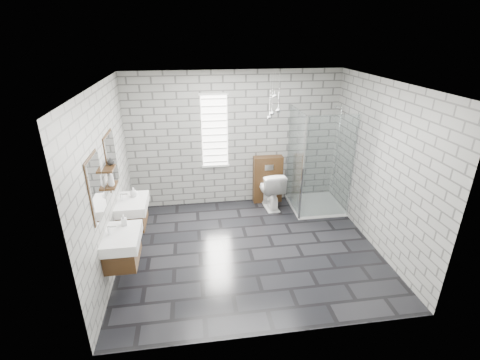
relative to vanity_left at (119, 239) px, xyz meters
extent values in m
cube|color=black|center=(1.91, 0.61, -0.77)|extent=(4.20, 3.60, 0.02)
cube|color=white|center=(1.91, 0.61, 1.95)|extent=(4.20, 3.60, 0.02)
cube|color=gray|center=(1.91, 2.42, 0.59)|extent=(4.20, 0.02, 2.70)
cube|color=gray|center=(1.91, -1.20, 0.59)|extent=(4.20, 0.02, 2.70)
cube|color=gray|center=(-0.20, 0.61, 0.59)|extent=(0.02, 3.60, 2.70)
cube|color=gray|center=(4.02, 0.61, 0.59)|extent=(0.02, 3.60, 2.70)
cube|color=#472D15|center=(0.02, 0.00, -0.21)|extent=(0.42, 0.62, 0.30)
cube|color=silver|center=(0.22, 0.00, -0.18)|extent=(0.02, 0.35, 0.01)
cube|color=white|center=(0.04, 0.00, 0.02)|extent=(0.47, 0.70, 0.15)
cylinder|color=silver|center=(-0.11, 0.00, 0.15)|extent=(0.04, 0.04, 0.12)
cylinder|color=silver|center=(-0.06, 0.00, 0.20)|extent=(0.10, 0.02, 0.02)
cube|color=white|center=(-0.17, 0.00, 0.79)|extent=(0.03, 0.55, 0.80)
cube|color=#472D15|center=(-0.19, 0.00, 0.79)|extent=(0.01, 0.59, 0.84)
cube|color=#472D15|center=(0.02, 1.01, -0.21)|extent=(0.42, 0.62, 0.30)
cube|color=silver|center=(0.22, 1.01, -0.18)|extent=(0.02, 0.35, 0.01)
cube|color=white|center=(0.04, 1.01, 0.02)|extent=(0.47, 0.70, 0.15)
cylinder|color=silver|center=(-0.11, 1.01, 0.15)|extent=(0.04, 0.04, 0.12)
cylinder|color=silver|center=(-0.06, 1.01, 0.20)|extent=(0.10, 0.02, 0.02)
cube|color=white|center=(-0.17, 1.01, 0.79)|extent=(0.03, 0.55, 0.80)
cube|color=#472D15|center=(-0.19, 1.01, 0.79)|extent=(0.01, 0.59, 0.84)
cube|color=#472D15|center=(-0.12, 0.56, 0.56)|extent=(0.14, 0.30, 0.03)
cube|color=#472D15|center=(-0.12, 0.56, 0.82)|extent=(0.14, 0.30, 0.03)
cube|color=white|center=(1.51, 2.39, 0.79)|extent=(0.50, 0.02, 1.40)
cube|color=silver|center=(1.51, 2.38, 1.51)|extent=(0.56, 0.04, 0.04)
cube|color=silver|center=(1.51, 2.38, 0.07)|extent=(0.56, 0.04, 0.04)
cube|color=silver|center=(1.51, 2.37, 0.16)|extent=(0.48, 0.01, 0.02)
cube|color=silver|center=(1.51, 2.37, 0.30)|extent=(0.48, 0.01, 0.02)
cube|color=silver|center=(1.51, 2.37, 0.44)|extent=(0.48, 0.01, 0.02)
cube|color=silver|center=(1.51, 2.37, 0.58)|extent=(0.48, 0.01, 0.02)
cube|color=silver|center=(1.51, 2.37, 0.72)|extent=(0.48, 0.01, 0.02)
cube|color=silver|center=(1.51, 2.37, 0.86)|extent=(0.48, 0.01, 0.02)
cube|color=silver|center=(1.51, 2.37, 1.00)|extent=(0.48, 0.01, 0.02)
cube|color=silver|center=(1.51, 2.37, 1.14)|extent=(0.48, 0.01, 0.02)
cube|color=silver|center=(1.51, 2.37, 1.28)|extent=(0.48, 0.01, 0.03)
cube|color=silver|center=(1.51, 2.37, 1.42)|extent=(0.48, 0.01, 0.03)
cube|color=#472D15|center=(2.58, 2.31, -0.26)|extent=(0.60, 0.20, 1.00)
cube|color=silver|center=(2.58, 2.20, 0.04)|extent=(0.18, 0.01, 0.12)
cube|color=white|center=(3.51, 1.91, -0.73)|extent=(1.00, 1.00, 0.06)
cube|color=silver|center=(3.51, 1.42, 0.27)|extent=(1.00, 0.01, 2.00)
cube|color=silver|center=(3.02, 1.91, 0.27)|extent=(0.01, 1.00, 2.00)
cube|color=silver|center=(3.02, 1.42, 0.27)|extent=(0.03, 0.03, 2.00)
cube|color=silver|center=(3.99, 1.42, 0.27)|extent=(0.03, 0.03, 2.00)
cylinder|color=silver|center=(3.95, 2.11, 0.34)|extent=(0.02, 0.02, 1.80)
cylinder|color=silver|center=(3.87, 2.11, 1.26)|extent=(0.14, 0.14, 0.02)
sphere|color=silver|center=(2.52, 1.90, 1.22)|extent=(0.09, 0.09, 0.09)
cylinder|color=silver|center=(2.52, 1.90, 1.61)|extent=(0.01, 0.01, 0.68)
sphere|color=silver|center=(2.65, 1.96, 1.26)|extent=(0.09, 0.09, 0.09)
cylinder|color=silver|center=(2.65, 1.96, 1.63)|extent=(0.01, 0.01, 0.63)
sphere|color=silver|center=(2.59, 2.03, 1.51)|extent=(0.09, 0.09, 0.09)
cylinder|color=silver|center=(2.59, 2.03, 1.75)|extent=(0.01, 0.01, 0.39)
sphere|color=silver|center=(2.51, 2.03, 1.13)|extent=(0.09, 0.09, 0.09)
cylinder|color=silver|center=(2.51, 2.03, 1.56)|extent=(0.01, 0.01, 0.77)
sphere|color=silver|center=(2.67, 2.00, 1.24)|extent=(0.09, 0.09, 0.09)
cylinder|color=silver|center=(2.67, 2.00, 1.61)|extent=(0.01, 0.01, 0.66)
imported|color=white|center=(2.58, 2.06, -0.36)|extent=(0.51, 0.81, 0.79)
imported|color=#B2B2B2|center=(0.05, 0.22, 0.17)|extent=(0.08, 0.09, 0.16)
imported|color=#B2B2B2|center=(0.06, 1.14, 0.17)|extent=(0.13, 0.13, 0.16)
imported|color=#B2B2B2|center=(-0.11, 0.52, 0.70)|extent=(0.09, 0.09, 0.24)
imported|color=#B2B2B2|center=(-0.11, 0.67, 0.89)|extent=(0.12, 0.12, 0.10)
camera|label=1|loc=(1.05, -4.19, 2.63)|focal=26.00mm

